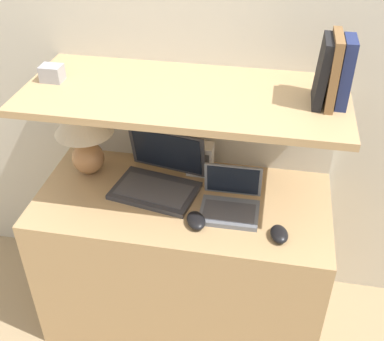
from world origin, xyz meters
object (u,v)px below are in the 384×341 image
object	(u,v)px
router_box	(200,159)
book_navy	(345,73)
shelf_gadget	(52,73)
table_lamp	(84,127)
laptop_small	(230,202)
book_brown	(333,70)
computer_mouse	(196,220)
second_mouse	(279,234)
book_black	(322,72)
laptop_large	(159,178)

from	to	relation	value
router_box	book_navy	bearing A→B (deg)	-14.10
shelf_gadget	router_box	bearing A→B (deg)	13.07
table_lamp	shelf_gadget	xyz separation A→B (m)	(-0.07, -0.05, 0.26)
laptop_small	book_brown	distance (m)	0.63
computer_mouse	second_mouse	size ratio (longest dim) A/B	1.15
second_mouse	shelf_gadget	size ratio (longest dim) A/B	1.33
table_lamp	book_brown	world-z (taller)	book_brown
second_mouse	book_black	distance (m)	0.60
second_mouse	book_brown	size ratio (longest dim) A/B	0.44
router_box	shelf_gadget	bearing A→B (deg)	-166.93
book_brown	book_black	bearing A→B (deg)	180.00
table_lamp	book_black	bearing A→B (deg)	-3.07
table_lamp	router_box	size ratio (longest dim) A/B	2.41
computer_mouse	router_box	world-z (taller)	router_box
table_lamp	laptop_large	world-z (taller)	table_lamp
laptop_large	router_box	world-z (taller)	laptop_large
table_lamp	laptop_large	distance (m)	0.38
computer_mouse	router_box	xyz separation A→B (m)	(-0.04, 0.34, 0.05)
computer_mouse	shelf_gadget	distance (m)	0.79
computer_mouse	second_mouse	world-z (taller)	same
book_brown	table_lamp	bearing A→B (deg)	177.04
laptop_large	book_black	world-z (taller)	book_black
laptop_small	book_brown	size ratio (longest dim) A/B	0.93
laptop_large	computer_mouse	distance (m)	0.29
table_lamp	laptop_small	world-z (taller)	table_lamp
table_lamp	laptop_large	xyz separation A→B (m)	(0.33, -0.06, -0.18)
book_navy	book_black	xyz separation A→B (m)	(-0.07, 0.00, -0.00)
router_box	laptop_large	bearing A→B (deg)	-138.42
router_box	book_brown	bearing A→B (deg)	-15.26
laptop_large	book_navy	bearing A→B (deg)	0.54
router_box	shelf_gadget	size ratio (longest dim) A/B	1.75
laptop_small	book_black	world-z (taller)	book_black
router_box	book_black	bearing A→B (deg)	-16.37
second_mouse	book_navy	bearing A→B (deg)	56.14
laptop_small	shelf_gadget	xyz separation A→B (m)	(-0.72, 0.10, 0.45)
laptop_large	book_black	xyz separation A→B (m)	(0.59, 0.01, 0.52)
laptop_large	second_mouse	distance (m)	0.56
computer_mouse	laptop_large	bearing A→B (deg)	133.56
book_brown	shelf_gadget	size ratio (longest dim) A/B	3.05
table_lamp	computer_mouse	bearing A→B (deg)	-26.44
table_lamp	second_mouse	distance (m)	0.91
table_lamp	laptop_small	bearing A→B (deg)	-13.10
table_lamp	router_box	bearing A→B (deg)	9.36
computer_mouse	book_black	xyz separation A→B (m)	(0.40, 0.21, 0.55)
second_mouse	book_brown	distance (m)	0.62
table_lamp	book_navy	distance (m)	1.06
laptop_small	router_box	world-z (taller)	laptop_small
book_black	book_navy	bearing A→B (deg)	0.00
computer_mouse	book_navy	xyz separation A→B (m)	(0.47, 0.21, 0.55)
laptop_small	book_black	xyz separation A→B (m)	(0.28, 0.10, 0.53)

